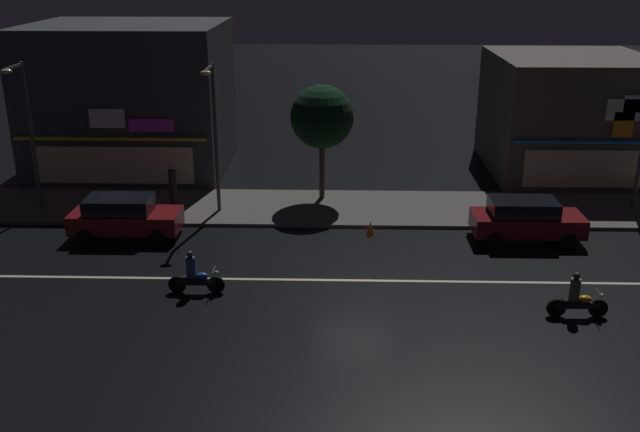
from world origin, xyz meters
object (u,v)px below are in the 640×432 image
at_px(streetlamp_west, 27,124).
at_px(pedestrian_on_sidewalk, 173,188).
at_px(parked_car_near_kerb, 526,219).
at_px(motorcycle_following, 194,276).
at_px(motorcycle_opposite_lane, 577,299).
at_px(parked_car_trailing, 124,216).
at_px(traffic_cone, 370,228).
at_px(streetlamp_mid, 214,126).

bearing_deg(streetlamp_west, pedestrian_on_sidewalk, 5.24).
xyz_separation_m(streetlamp_west, parked_car_near_kerb, (20.57, -2.57, -3.10)).
distance_m(motorcycle_following, motorcycle_opposite_lane, 12.28).
relative_size(parked_car_trailing, motorcycle_following, 2.26).
height_order(parked_car_near_kerb, traffic_cone, parked_car_near_kerb).
relative_size(streetlamp_west, parked_car_near_kerb, 1.49).
distance_m(streetlamp_mid, traffic_cone, 7.80).
distance_m(streetlamp_mid, parked_car_trailing, 5.23).
height_order(streetlamp_mid, parked_car_trailing, streetlamp_mid).
bearing_deg(motorcycle_opposite_lane, parked_car_near_kerb, -82.20).
height_order(pedestrian_on_sidewalk, parked_car_near_kerb, pedestrian_on_sidewalk).
xyz_separation_m(pedestrian_on_sidewalk, motorcycle_opposite_lane, (14.74, -9.51, -0.41)).
bearing_deg(streetlamp_west, motorcycle_opposite_lane, -23.57).
xyz_separation_m(streetlamp_mid, parked_car_near_kerb, (12.65, -2.51, -3.08)).
relative_size(streetlamp_mid, motorcycle_opposite_lane, 3.36).
bearing_deg(pedestrian_on_sidewalk, motorcycle_opposite_lane, 117.18).
bearing_deg(motorcycle_opposite_lane, pedestrian_on_sidewalk, -25.17).
height_order(streetlamp_west, streetlamp_mid, streetlamp_west).
height_order(parked_car_trailing, traffic_cone, parked_car_trailing).
height_order(motorcycle_following, traffic_cone, motorcycle_following).
bearing_deg(parked_car_trailing, streetlamp_mid, 38.32).
xyz_separation_m(parked_car_trailing, traffic_cone, (9.86, 0.49, -0.59)).
xyz_separation_m(motorcycle_following, traffic_cone, (6.08, 5.45, -0.36)).
height_order(streetlamp_west, motorcycle_following, streetlamp_west).
bearing_deg(motorcycle_following, motorcycle_opposite_lane, 169.47).
bearing_deg(motorcycle_following, pedestrian_on_sidewalk, -77.09).
distance_m(streetlamp_mid, pedestrian_on_sidewalk, 3.62).
bearing_deg(traffic_cone, pedestrian_on_sidewalk, 162.46).
bearing_deg(pedestrian_on_sidewalk, parked_car_near_kerb, 138.13).
height_order(pedestrian_on_sidewalk, motorcycle_following, pedestrian_on_sidewalk).
height_order(pedestrian_on_sidewalk, parked_car_trailing, pedestrian_on_sidewalk).
bearing_deg(parked_car_near_kerb, pedestrian_on_sidewalk, 168.10).
relative_size(streetlamp_mid, motorcycle_following, 3.36).
bearing_deg(motorcycle_opposite_lane, motorcycle_following, 1.40).
bearing_deg(motorcycle_following, traffic_cone, -142.40).
xyz_separation_m(streetlamp_west, traffic_cone, (14.45, -2.19, -3.69)).
relative_size(parked_car_near_kerb, motorcycle_following, 2.26).
bearing_deg(parked_car_trailing, streetlamp_west, 149.76).
distance_m(parked_car_trailing, traffic_cone, 9.89).
bearing_deg(parked_car_near_kerb, streetlamp_mid, 168.77).
xyz_separation_m(parked_car_near_kerb, motorcycle_following, (-12.20, -5.07, -0.24)).
bearing_deg(streetlamp_mid, pedestrian_on_sidewalk, 164.06).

